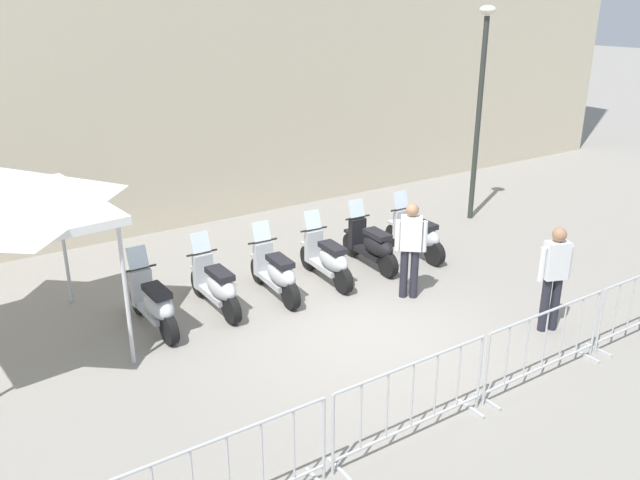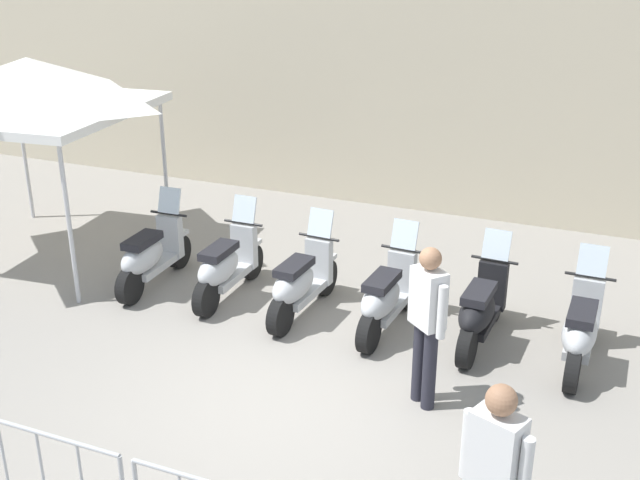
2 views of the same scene
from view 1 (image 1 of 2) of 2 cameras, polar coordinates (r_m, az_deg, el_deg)
The scene contains 13 objects.
ground_plane at distance 10.51m, azimuth 3.96°, elevation -7.88°, with size 120.00×120.00×0.00m, color gray.
motorcycle_0 at distance 10.63m, azimuth -14.31°, elevation -5.44°, with size 0.56×1.73×1.24m.
motorcycle_1 at distance 11.05m, azimuth -9.06°, elevation -3.98°, with size 0.56×1.73×1.24m.
motorcycle_2 at distance 11.42m, azimuth -3.86°, elevation -2.90°, with size 0.63×1.72×1.24m.
motorcycle_3 at distance 11.98m, azimuth 0.68°, elevation -1.69°, with size 0.63×1.72×1.24m.
motorcycle_4 at distance 12.67m, azimuth 4.57°, elevation -0.48°, with size 0.62×1.72×1.24m.
motorcycle_5 at distance 13.30m, azimuth 8.50°, elevation 0.41°, with size 0.58×1.73×1.24m.
barrier_segment_1 at distance 6.92m, azimuth -7.96°, elevation -20.04°, with size 2.28×0.64×1.07m.
barrier_segment_2 at distance 7.98m, azimuth 8.04°, elevation -13.84°, with size 2.28×0.64×1.07m.
barrier_segment_3 at distance 9.52m, azimuth 19.02°, elevation -8.72°, with size 2.28×0.64×1.07m.
street_lamp at distance 15.34m, azimuth 13.88°, elevation 12.47°, with size 0.36×0.36×4.80m.
officer_near_row_end at distance 10.71m, azimuth 19.81°, elevation -2.75°, with size 0.50×0.36×1.73m.
officer_mid_plaza at distance 11.30m, azimuth 7.93°, elevation -0.45°, with size 0.41×0.42×1.73m.
Camera 1 is at (-6.34, -6.70, 5.03)m, focal length 36.56 mm.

